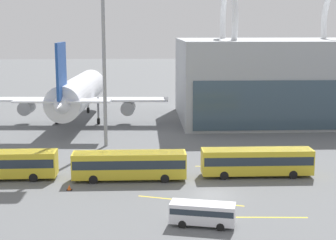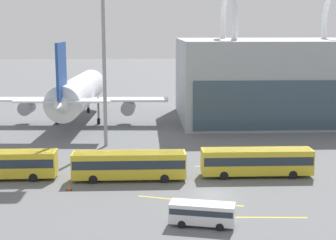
# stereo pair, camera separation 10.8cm
# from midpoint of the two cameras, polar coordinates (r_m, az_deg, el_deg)

# --- Properties ---
(ground_plane) EXTENTS (440.00, 440.00, 0.00)m
(ground_plane) POSITION_cam_midpoint_polar(r_m,az_deg,el_deg) (54.85, 4.81, -8.29)
(ground_plane) COLOR slate
(airliner_at_gate_near) EXTENTS (32.77, 36.17, 15.01)m
(airliner_at_gate_near) POSITION_cam_midpoint_polar(r_m,az_deg,el_deg) (94.52, -9.96, 2.95)
(airliner_at_gate_near) COLOR silver
(airliner_at_gate_near) RESTS_ON ground_plane
(shuttle_bus_0) EXTENTS (13.01, 2.87, 3.28)m
(shuttle_bus_0) POSITION_cam_midpoint_polar(r_m,az_deg,el_deg) (62.64, -18.19, -4.56)
(shuttle_bus_0) COLOR gold
(shuttle_bus_0) RESTS_ON ground_plane
(shuttle_bus_1) EXTENTS (13.01, 2.87, 3.28)m
(shuttle_bus_1) POSITION_cam_midpoint_polar(r_m,az_deg,el_deg) (59.39, -4.36, -4.87)
(shuttle_bus_1) COLOR gold
(shuttle_bus_1) RESTS_ON ground_plane
(shuttle_bus_2) EXTENTS (13.02, 2.89, 3.28)m
(shuttle_bus_2) POSITION_cam_midpoint_polar(r_m,az_deg,el_deg) (61.58, 9.76, -4.43)
(shuttle_bus_2) COLOR gold
(shuttle_bus_2) RESTS_ON ground_plane
(service_van_foreground) EXTENTS (6.07, 3.25, 2.09)m
(service_van_foreground) POSITION_cam_midpoint_polar(r_m,az_deg,el_deg) (46.49, 3.79, -10.17)
(service_van_foreground) COLOR silver
(service_van_foreground) RESTS_ON ground_plane
(lane_stripe_1) EXTENTS (10.48, 0.93, 0.01)m
(lane_stripe_1) POSITION_cam_midpoint_polar(r_m,az_deg,el_deg) (49.30, 9.16, -10.60)
(lane_stripe_1) COLOR yellow
(lane_stripe_1) RESTS_ON ground_plane
(lane_stripe_2) EXTENTS (10.57, 3.87, 0.01)m
(lane_stripe_2) POSITION_cam_midpoint_polar(r_m,az_deg,el_deg) (52.99, 2.39, -8.94)
(lane_stripe_2) COLOR yellow
(lane_stripe_2) RESTS_ON ground_plane
(lane_stripe_4) EXTENTS (7.25, 0.77, 0.01)m
(lane_stripe_4) POSITION_cam_midpoint_polar(r_m,az_deg,el_deg) (65.68, 6.17, -5.13)
(lane_stripe_4) COLOR yellow
(lane_stripe_4) RESTS_ON ground_plane
(traffic_cone_1) EXTENTS (0.60, 0.60, 0.58)m
(traffic_cone_1) POSITION_cam_midpoint_polar(r_m,az_deg,el_deg) (57.22, -10.94, -7.35)
(traffic_cone_1) COLOR black
(traffic_cone_1) RESTS_ON ground_plane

